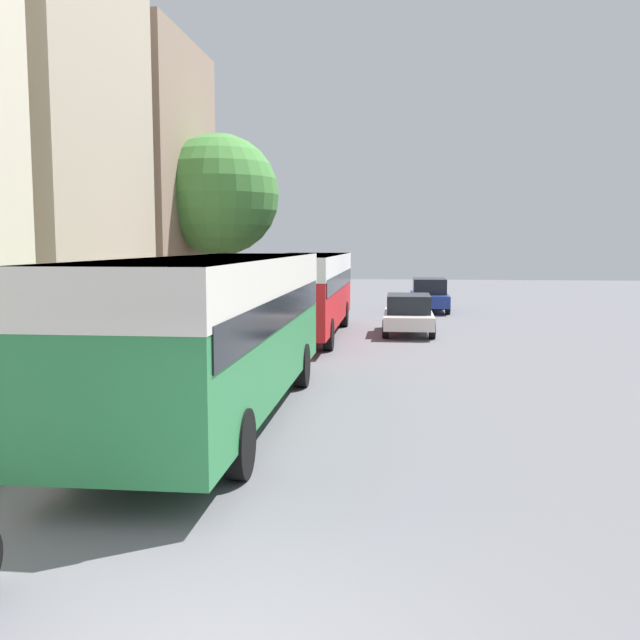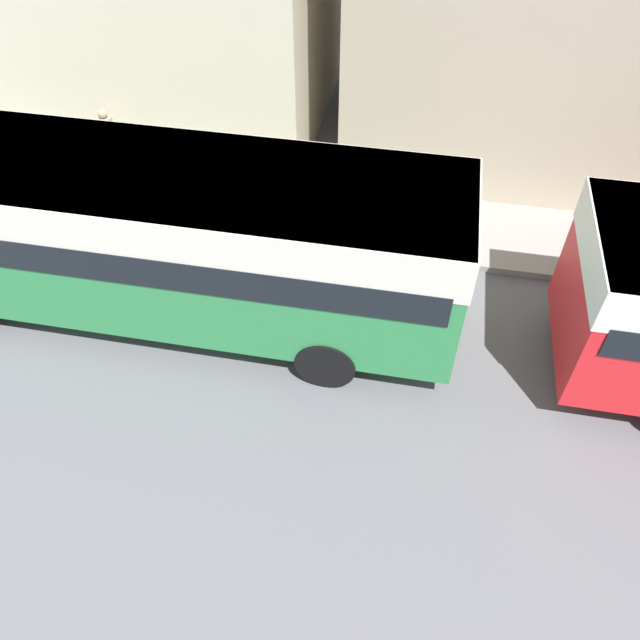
% 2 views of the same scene
% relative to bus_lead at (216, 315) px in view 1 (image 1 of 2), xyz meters
% --- Properties ---
extents(building_far_terrace, '(6.39, 6.96, 10.68)m').
position_rel_bus_lead_xyz_m(building_far_terrace, '(-7.49, 13.27, 3.37)').
color(building_far_terrace, gray).
rests_on(building_far_terrace, ground_plane).
extents(bus_lead, '(2.57, 10.47, 3.03)m').
position_rel_bus_lead_xyz_m(bus_lead, '(0.00, 0.00, 0.00)').
color(bus_lead, '#2D8447').
rests_on(bus_lead, ground_plane).
extents(bus_following, '(2.66, 10.29, 2.89)m').
position_rel_bus_lead_xyz_m(bus_following, '(0.02, 11.99, -0.08)').
color(bus_following, red).
rests_on(bus_following, ground_plane).
extents(car_crossing, '(1.82, 4.08, 1.44)m').
position_rel_bus_lead_xyz_m(car_crossing, '(3.70, 13.14, -1.22)').
color(car_crossing, silver).
rests_on(car_crossing, ground_plane).
extents(car_far_curb, '(1.83, 4.30, 1.60)m').
position_rel_bus_lead_xyz_m(car_far_curb, '(4.81, 21.84, -1.15)').
color(car_far_curb, navy).
rests_on(car_far_curb, ground_plane).
extents(pedestrian_walking_away, '(0.33, 0.33, 1.69)m').
position_rel_bus_lead_xyz_m(pedestrian_walking_away, '(-2.61, 0.83, -0.95)').
color(pedestrian_walking_away, '#232838').
rests_on(pedestrian_walking_away, sidewalk).
extents(street_tree, '(4.46, 4.46, 7.14)m').
position_rel_bus_lead_xyz_m(street_tree, '(-3.31, 13.30, 3.07)').
color(street_tree, brown).
rests_on(street_tree, sidewalk).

